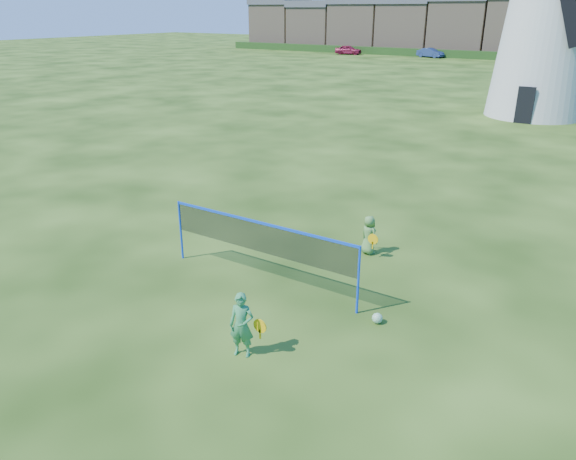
# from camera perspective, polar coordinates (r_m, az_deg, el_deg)

# --- Properties ---
(ground) EXTENTS (220.00, 220.00, 0.00)m
(ground) POSITION_cam_1_polar(r_m,az_deg,el_deg) (12.27, -2.08, -7.05)
(ground) COLOR black
(ground) RESTS_ON ground
(windmill) EXTENTS (13.25, 5.52, 17.27)m
(windmill) POSITION_cam_1_polar(r_m,az_deg,el_deg) (36.09, 25.63, 19.84)
(windmill) COLOR silver
(windmill) RESTS_ON ground
(badminton_net) EXTENTS (5.05, 0.05, 1.55)m
(badminton_net) POSITION_cam_1_polar(r_m,az_deg,el_deg) (12.40, -2.92, -0.86)
(badminton_net) COLOR blue
(badminton_net) RESTS_ON ground
(player_girl) EXTENTS (0.69, 0.44, 1.27)m
(player_girl) POSITION_cam_1_polar(r_m,az_deg,el_deg) (10.10, -4.85, -9.89)
(player_girl) COLOR #36884E
(player_girl) RESTS_ON ground
(player_boy) EXTENTS (0.66, 0.49, 1.04)m
(player_boy) POSITION_cam_1_polar(r_m,az_deg,el_deg) (14.33, 8.46, -0.52)
(player_boy) COLOR #5A8E44
(player_boy) RESTS_ON ground
(play_ball) EXTENTS (0.22, 0.22, 0.22)m
(play_ball) POSITION_cam_1_polar(r_m,az_deg,el_deg) (11.43, 9.32, -9.09)
(play_ball) COLOR green
(play_ball) RESTS_ON ground
(terraced_houses) EXTENTS (68.37, 8.40, 8.17)m
(terraced_houses) POSITION_cam_1_polar(r_m,az_deg,el_deg) (84.16, 18.00, 19.72)
(terraced_houses) COLOR gray
(terraced_houses) RESTS_ON ground
(hedge) EXTENTS (62.00, 0.80, 1.00)m
(hedge) POSITION_cam_1_polar(r_m,az_deg,el_deg) (80.05, 13.22, 17.63)
(hedge) COLOR #193814
(hedge) RESTS_ON ground
(car_left) EXTENTS (3.94, 2.12, 1.27)m
(car_left) POSITION_cam_1_polar(r_m,az_deg,el_deg) (81.70, 6.35, 18.23)
(car_left) COLOR maroon
(car_left) RESTS_ON ground
(car_right) EXTENTS (3.83, 2.08, 1.20)m
(car_right) POSITION_cam_1_polar(r_m,az_deg,el_deg) (78.48, 14.68, 17.50)
(car_right) COLOR navy
(car_right) RESTS_ON ground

